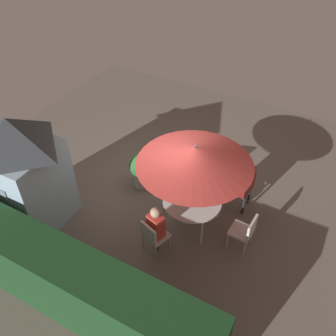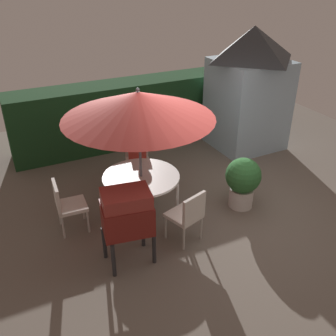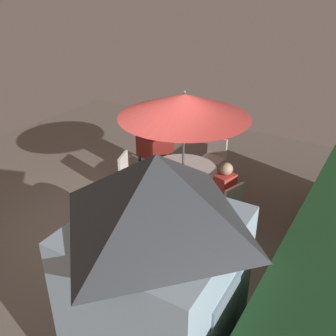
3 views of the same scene
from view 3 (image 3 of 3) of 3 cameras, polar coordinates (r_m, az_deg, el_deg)
name	(u,v)px [view 3 (image 3 of 3)]	position (r m, az deg, el deg)	size (l,w,h in m)	color
ground_plane	(126,219)	(7.21, -6.26, -7.62)	(11.00, 11.00, 0.00)	#6B6056
hedge_backdrop	(331,251)	(5.70, 23.24, -11.39)	(5.94, 0.86, 1.50)	#193D1E
garden_shed	(158,276)	(3.94, -1.47, -15.89)	(1.64, 1.57, 2.75)	#9EBCD1
patio_table	(183,171)	(7.36, 2.25, -0.40)	(1.31, 1.31, 0.74)	white
patio_umbrella	(184,106)	(6.86, 2.45, 9.35)	(2.41, 2.41, 2.27)	#4C4C51
bbq_grill	(155,141)	(8.29, -1.92, 4.10)	(0.77, 0.61, 1.20)	maroon
chair_near_shed	(228,203)	(6.75, 8.94, -5.14)	(0.58, 0.58, 0.90)	silver
chair_far_side	(214,155)	(8.44, 6.94, 1.92)	(0.49, 0.48, 0.90)	silver
chair_toward_hedge	(129,172)	(7.70, -5.80, -0.64)	(0.58, 0.59, 0.90)	silver
potted_plant_by_shed	(103,210)	(6.55, -9.71, -6.20)	(0.63, 0.63, 0.95)	silver
person_in_red	(225,188)	(6.67, 8.55, -2.94)	(0.40, 0.33, 1.26)	#CC3D33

